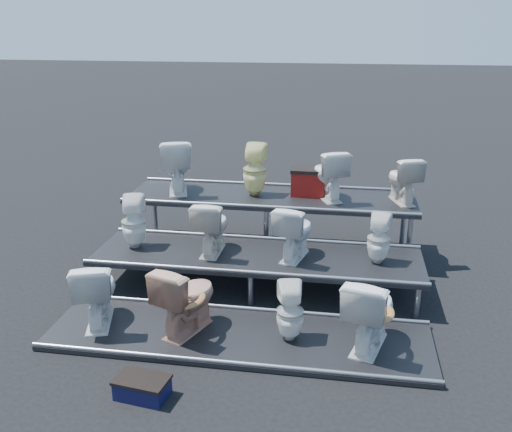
% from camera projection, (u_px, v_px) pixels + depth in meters
% --- Properties ---
extents(ground, '(80.00, 80.00, 0.00)m').
position_uv_depth(ground, '(257.00, 287.00, 7.48)').
color(ground, black).
rests_on(ground, ground).
extents(tier_front, '(4.20, 1.20, 0.06)m').
position_uv_depth(tier_front, '(238.00, 336.00, 6.26)').
color(tier_front, black).
rests_on(tier_front, ground).
extents(tier_mid, '(4.20, 1.20, 0.46)m').
position_uv_depth(tier_mid, '(257.00, 271.00, 7.40)').
color(tier_mid, black).
rests_on(tier_mid, ground).
extents(tier_back, '(4.20, 1.20, 0.86)m').
position_uv_depth(tier_back, '(271.00, 223.00, 8.55)').
color(tier_back, black).
rests_on(tier_back, ground).
extents(toilet_0, '(0.63, 0.86, 0.78)m').
position_uv_depth(toilet_0, '(96.00, 291.00, 6.36)').
color(toilet_0, white).
rests_on(toilet_0, tier_front).
extents(toilet_1, '(0.70, 0.89, 0.80)m').
position_uv_depth(toilet_1, '(186.00, 297.00, 6.20)').
color(toilet_1, tan).
rests_on(toilet_1, tier_front).
extents(toilet_2, '(0.34, 0.35, 0.65)m').
position_uv_depth(toilet_2, '(290.00, 312.00, 6.06)').
color(toilet_2, white).
rests_on(toilet_2, tier_front).
extents(toilet_3, '(0.66, 0.90, 0.82)m').
position_uv_depth(toilet_3, '(370.00, 311.00, 5.90)').
color(toilet_3, white).
rests_on(toilet_3, tier_front).
extents(toilet_4, '(0.38, 0.39, 0.71)m').
position_uv_depth(toilet_4, '(134.00, 222.00, 7.46)').
color(toilet_4, white).
rests_on(toilet_4, tier_mid).
extents(toilet_5, '(0.41, 0.70, 0.71)m').
position_uv_depth(toilet_5, '(211.00, 226.00, 7.30)').
color(toilet_5, beige).
rests_on(toilet_5, tier_mid).
extents(toilet_6, '(0.55, 0.76, 0.70)m').
position_uv_depth(toilet_6, '(295.00, 231.00, 7.14)').
color(toilet_6, white).
rests_on(toilet_6, tier_mid).
extents(toilet_7, '(0.33, 0.33, 0.63)m').
position_uv_depth(toilet_7, '(379.00, 239.00, 7.00)').
color(toilet_7, white).
rests_on(toilet_7, tier_mid).
extents(toilet_8, '(0.66, 0.89, 0.81)m').
position_uv_depth(toilet_8, '(176.00, 165.00, 8.49)').
color(toilet_8, white).
rests_on(toilet_8, tier_back).
extents(toilet_9, '(0.36, 0.36, 0.77)m').
position_uv_depth(toilet_9, '(255.00, 170.00, 8.32)').
color(toilet_9, '#F2EC9F').
rests_on(toilet_9, tier_back).
extents(toilet_10, '(0.66, 0.82, 0.73)m').
position_uv_depth(toilet_10, '(328.00, 174.00, 8.16)').
color(toilet_10, white).
rests_on(toilet_10, tier_back).
extents(toilet_11, '(0.55, 0.74, 0.67)m').
position_uv_depth(toilet_11, '(403.00, 179.00, 8.02)').
color(toilet_11, beige).
rests_on(toilet_11, tier_back).
extents(red_crate, '(0.49, 0.39, 0.35)m').
position_uv_depth(red_crate, '(309.00, 183.00, 8.42)').
color(red_crate, maroon).
rests_on(red_crate, tier_back).
extents(step_stool, '(0.51, 0.35, 0.17)m').
position_uv_depth(step_stool, '(142.00, 389.00, 5.28)').
color(step_stool, black).
rests_on(step_stool, ground).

